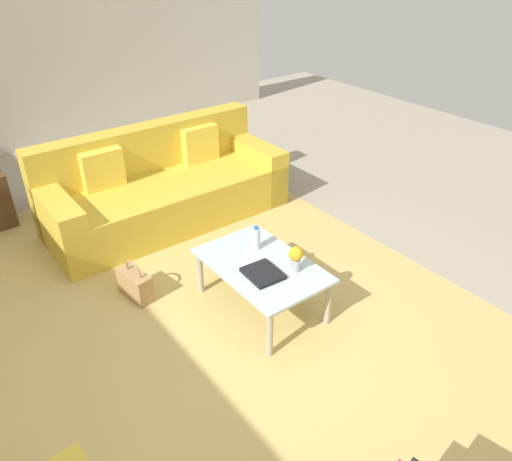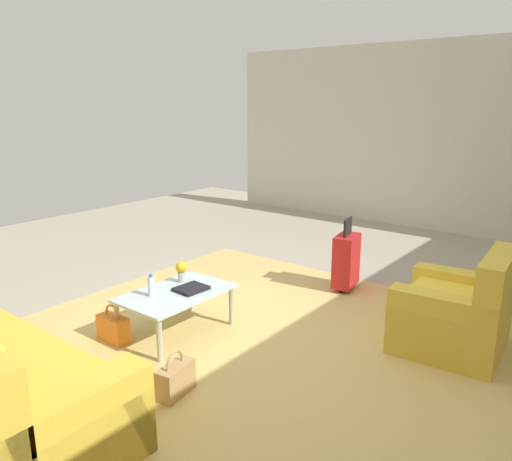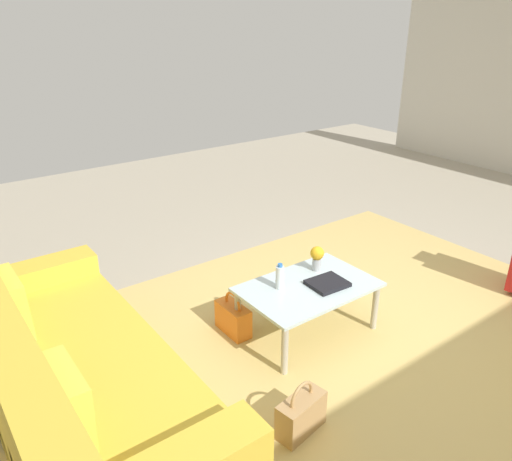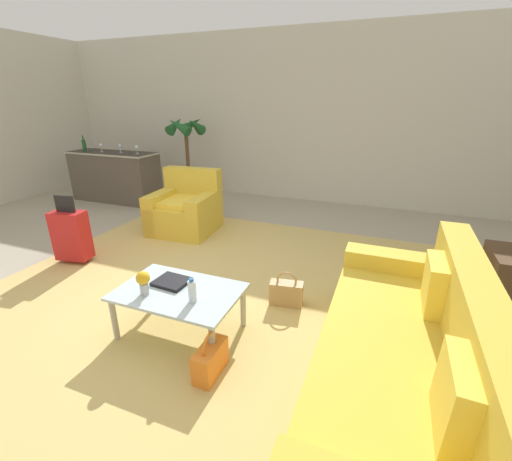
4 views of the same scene
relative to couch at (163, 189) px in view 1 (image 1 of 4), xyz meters
name	(u,v)px [view 1 (image 1 of 4)]	position (x,y,z in m)	size (l,w,h in m)	color
ground_plane	(240,363)	(-2.20, 0.60, -0.31)	(12.00, 12.00, 0.00)	#A89E89
area_rug	(173,328)	(-1.60, 0.80, -0.30)	(5.20, 4.40, 0.01)	tan
couch	(163,189)	(0.00, 0.00, 0.00)	(0.96, 2.42, 0.92)	gold
coffee_table	(261,269)	(-1.80, 0.10, 0.06)	(1.02, 0.66, 0.42)	silver
water_bottle	(256,238)	(-1.60, 0.00, 0.20)	(0.06, 0.06, 0.20)	silver
coffee_table_book	(263,273)	(-1.92, 0.18, 0.12)	(0.28, 0.24, 0.03)	black
flower_vase	(296,257)	(-2.02, -0.05, 0.23)	(0.11, 0.11, 0.21)	#B2B7BC
handbag_tan	(135,284)	(-1.09, 0.85, -0.18)	(0.34, 0.19, 0.36)	tan
handbag_orange	(259,253)	(-1.34, -0.24, -0.18)	(0.14, 0.32, 0.36)	orange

